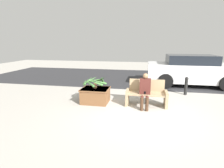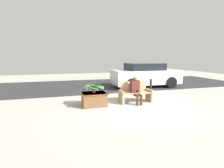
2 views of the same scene
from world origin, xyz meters
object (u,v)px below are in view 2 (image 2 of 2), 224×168
object	(u,v)px
planter_box	(94,99)
potted_plant	(94,86)
person_seated	(136,89)
parked_car	(145,75)
bollard_post	(151,85)
bench	(135,93)

from	to	relation	value
planter_box	potted_plant	xyz separation A→B (m)	(0.01, 0.00, 0.52)
planter_box	potted_plant	bearing A→B (deg)	36.03
person_seated	potted_plant	xyz separation A→B (m)	(-1.78, 0.13, 0.19)
planter_box	potted_plant	size ratio (longest dim) A/B	1.12
parked_car	person_seated	bearing A→B (deg)	-122.43
person_seated	parked_car	xyz separation A→B (m)	(2.30, 3.62, 0.16)
person_seated	bollard_post	size ratio (longest dim) A/B	1.50
person_seated	potted_plant	size ratio (longest dim) A/B	1.31
potted_plant	bollard_post	bearing A→B (deg)	25.58
potted_plant	parked_car	bearing A→B (deg)	40.54
parked_car	bollard_post	size ratio (longest dim) A/B	5.69
bollard_post	potted_plant	bearing A→B (deg)	-154.42
bench	planter_box	world-z (taller)	bench
person_seated	planter_box	bearing A→B (deg)	175.91
bench	person_seated	xyz separation A→B (m)	(-0.06, -0.20, 0.23)
potted_plant	bollard_post	size ratio (longest dim) A/B	1.15
parked_car	bench	bearing A→B (deg)	-123.27
potted_plant	parked_car	xyz separation A→B (m)	(4.07, 3.48, -0.02)
parked_car	bollard_post	distance (m)	1.95
bench	parked_car	xyz separation A→B (m)	(2.24, 3.41, 0.39)
planter_box	bench	bearing A→B (deg)	2.37
planter_box	parked_car	size ratio (longest dim) A/B	0.23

